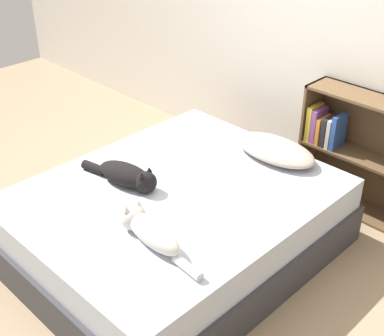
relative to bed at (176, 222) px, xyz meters
The scene contains 7 objects.
ground_plane 0.24m from the bed, ahead, with size 8.00×8.00×0.00m, color #997F60.
wall_back 1.76m from the bed, 90.00° to the left, with size 8.00×0.06×2.50m.
bed is the anchor object (origin of this frame).
pillow 0.84m from the bed, 77.30° to the left, with size 0.61×0.33×0.11m.
cat_light 0.59m from the bed, 60.06° to the right, with size 0.64×0.18×0.17m.
cat_dark 0.44m from the bed, 147.81° to the right, with size 0.58×0.24×0.16m.
bookshelf 1.41m from the bed, 69.48° to the left, with size 0.84×0.26×0.88m.
Camera 1 is at (2.01, -1.88, 2.29)m, focal length 50.00 mm.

